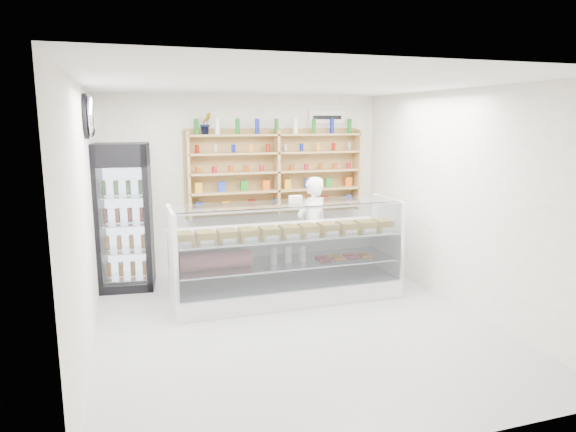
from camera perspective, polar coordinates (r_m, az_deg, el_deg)
name	(u,v)px	position (r m, az deg, el deg)	size (l,w,h in m)	color
room	(294,210)	(5.85, 0.71, 0.71)	(5.00, 5.00, 5.00)	#A0A1A5
display_counter	(287,273)	(7.00, -0.15, -6.34)	(3.07, 0.92, 1.33)	white
shop_worker	(312,228)	(7.83, 2.70, -1.35)	(0.57, 0.38, 1.57)	white
drinks_cooler	(124,216)	(7.71, -17.72, -0.04)	(0.83, 0.81, 2.09)	black
wall_shelving	(277,172)	(8.19, -1.26, 4.91)	(2.84, 0.28, 1.33)	#A5804E
potted_plant	(206,123)	(7.90, -9.11, 10.13)	(0.18, 0.14, 0.33)	#1E6626
security_mirror	(90,116)	(6.67, -21.11, 10.29)	(0.15, 0.50, 0.50)	silver
wall_sign	(327,117)	(8.57, 4.33, 10.87)	(0.62, 0.03, 0.20)	white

